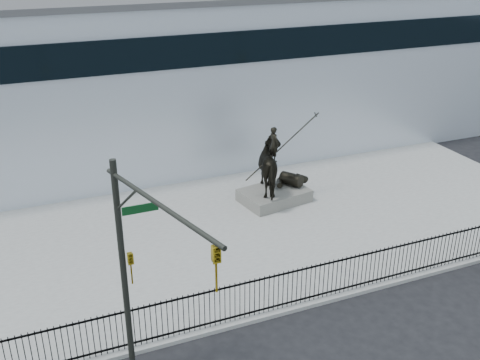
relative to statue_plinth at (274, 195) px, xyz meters
name	(u,v)px	position (x,y,z in m)	size (l,w,h in m)	color
ground	(337,322)	(-2.01, -9.11, -0.44)	(120.00, 120.00, 0.00)	black
plaza	(254,229)	(-2.01, -2.11, -0.37)	(30.00, 12.00, 0.15)	gray
building	(169,71)	(-2.01, 10.89, 4.06)	(44.00, 14.00, 9.00)	silver
picket_fence	(320,281)	(-2.01, -7.86, 0.46)	(22.10, 0.10, 1.50)	black
statue_plinth	(274,195)	(0.00, 0.00, 0.00)	(3.14, 2.16, 0.59)	#605E58
equestrian_statue	(276,166)	(0.06, 0.01, 1.53)	(3.98, 2.80, 3.42)	black
traffic_signal_left	(138,274)	(-8.76, -9.73, 3.59)	(1.52, 4.84, 7.00)	#252722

